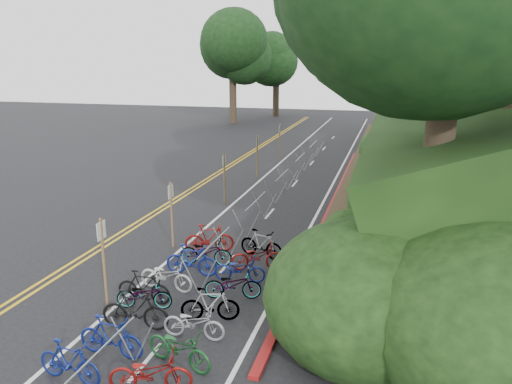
% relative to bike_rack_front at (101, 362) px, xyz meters
% --- Properties ---
extents(ground, '(120.00, 120.00, 0.00)m').
position_rel_bike_rack_front_xyz_m(ground, '(-2.83, 3.31, -0.79)').
color(ground, black).
rests_on(ground, ground).
extents(road_markings, '(7.47, 80.00, 0.01)m').
position_rel_bike_rack_front_xyz_m(road_markings, '(-2.20, 13.41, -0.79)').
color(road_markings, gold).
rests_on(road_markings, ground).
extents(red_curb, '(0.25, 28.00, 0.10)m').
position_rel_bike_rack_front_xyz_m(red_curb, '(2.87, 15.31, -0.74)').
color(red_curb, maroon).
rests_on(red_curb, ground).
extents(embankment, '(14.30, 48.14, 9.11)m').
position_rel_bike_rack_front_xyz_m(embankment, '(10.13, 22.35, 1.77)').
color(embankment, black).
rests_on(embankment, ground).
extents(bike_rack_front, '(1.10, 2.77, 1.09)m').
position_rel_bike_rack_front_xyz_m(bike_rack_front, '(0.00, 0.00, 0.00)').
color(bike_rack_front, gray).
rests_on(bike_rack_front, ground).
extents(bike_racks_rest, '(1.14, 23.00, 1.17)m').
position_rel_bike_rack_front_xyz_m(bike_racks_rest, '(0.17, 16.31, 0.06)').
color(bike_racks_rest, gray).
rests_on(bike_racks_rest, ground).
extents(signpost_near, '(0.08, 0.40, 2.68)m').
position_rel_bike_rack_front_xyz_m(signpost_near, '(-1.97, 3.36, 0.73)').
color(signpost_near, brown).
rests_on(signpost_near, ground).
extents(signposts_rest, '(0.08, 18.40, 2.50)m').
position_rel_bike_rack_front_xyz_m(signposts_rest, '(-2.23, 17.31, 0.64)').
color(signposts_rest, brown).
rests_on(signposts_rest, ground).
extents(bike_front, '(0.47, 1.65, 0.99)m').
position_rel_bike_rack_front_xyz_m(bike_front, '(-1.15, 3.98, -0.30)').
color(bike_front, black).
rests_on(bike_front, ground).
extents(bike_valet, '(3.38, 9.68, 1.09)m').
position_rel_bike_rack_front_xyz_m(bike_valet, '(0.19, 4.32, -0.31)').
color(bike_valet, navy).
rests_on(bike_valet, ground).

